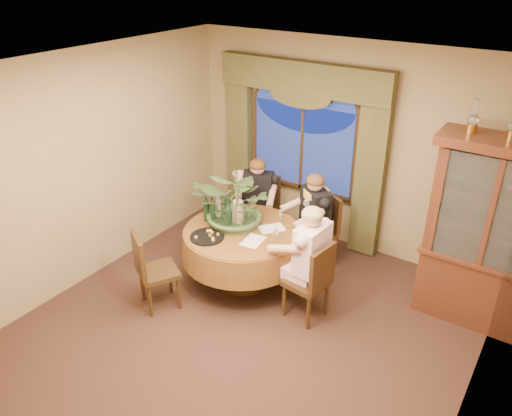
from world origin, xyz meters
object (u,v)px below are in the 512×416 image
Objects in this scene: person_pink at (311,263)px; centerpiece_plant at (238,176)px; stoneware_vase at (238,212)px; wine_bottle_0 at (228,215)px; chair_right at (306,280)px; wine_bottle_2 at (206,208)px; chair_back at (262,213)px; wine_bottle_3 at (218,206)px; wine_bottle_4 at (212,210)px; china_cabinet at (487,237)px; dining_table at (243,256)px; chair_front_left at (158,270)px; oil_lamp_left at (474,117)px; chair_back_right at (317,231)px; olive_bowl at (243,230)px; wine_bottle_1 at (227,206)px; person_scarf at (314,222)px; person_back at (258,202)px.

centerpiece_plant is at bearing 85.50° from person_pink.
wine_bottle_0 reaches higher than stoneware_vase.
chair_right is at bearing -5.05° from wine_bottle_0.
wine_bottle_2 is at bearing 93.41° from person_pink.
wine_bottle_3 is at bearing 65.02° from chair_back.
wine_bottle_4 is at bearing 65.70° from chair_back.
china_cabinet reaches higher than wine_bottle_2.
wine_bottle_0 is at bearing -167.46° from dining_table.
centerpiece_plant is at bearing -40.97° from stoneware_vase.
wine_bottle_3 is at bearing -164.96° from china_cabinet.
china_cabinet reaches higher than wine_bottle_0.
chair_front_left is at bearing -112.93° from wine_bottle_0.
china_cabinet reaches higher than chair_back.
wine_bottle_4 is (-1.38, 0.10, 0.44)m from chair_right.
dining_table is at bearing 90.00° from person_pink.
oil_lamp_left reaches higher than stoneware_vase.
chair_back_right reaches higher than olive_bowl.
wine_bottle_2 is at bearing -163.21° from china_cabinet.
wine_bottle_0 reaches higher than chair_back_right.
oil_lamp_left is 0.35× the size of chair_right.
wine_bottle_3 is (-1.38, 0.21, 0.44)m from chair_right.
wine_bottle_0 and wine_bottle_1 have the same top height.
person_pink reaches higher than chair_back_right.
oil_lamp_left is 1.03× the size of wine_bottle_4.
olive_bowl is at bearing 3.43° from wine_bottle_0.
wine_bottle_3 reaches higher than chair_back.
china_cabinet is 2.86m from wine_bottle_0.
wine_bottle_3 is (-0.28, -0.03, 0.01)m from stoneware_vase.
person_scarf is (0.88, -0.15, 0.19)m from chair_back.
chair_front_left is at bearing -97.35° from wine_bottle_3.
wine_bottle_0 is (-0.20, -0.01, 0.14)m from olive_bowl.
centerpiece_plant is (-1.09, 0.24, 0.91)m from chair_right.
chair_back_right is 1.23m from wine_bottle_1.
wine_bottle_4 is at bearing 112.50° from chair_front_left.
centerpiece_plant is at bearing -15.55° from wine_bottle_1.
stoneware_vase is 0.15m from wine_bottle_0.
wine_bottle_0 is at bearing -158.86° from oil_lamp_left.
chair_front_left is at bearing -112.05° from stoneware_vase.
chair_back is at bearing 108.85° from dining_table.
wine_bottle_3 is at bearing 88.26° from person_pink.
chair_back is 2.91× the size of wine_bottle_4.
person_pink is at bearing 122.15° from person_back.
oil_lamp_left is 1.03× the size of wine_bottle_1.
olive_bowl is 0.46× the size of wine_bottle_2.
dining_table is 9.78× the size of olive_bowl.
chair_back is (-2.49, 0.07, -1.81)m from oil_lamp_left.
chair_front_left is 6.26× the size of olive_bowl.
china_cabinet is 2.68m from olive_bowl.
china_cabinet is at bearing 0.00° from oil_lamp_left.
person_scarf is 1.21m from centerpiece_plant.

